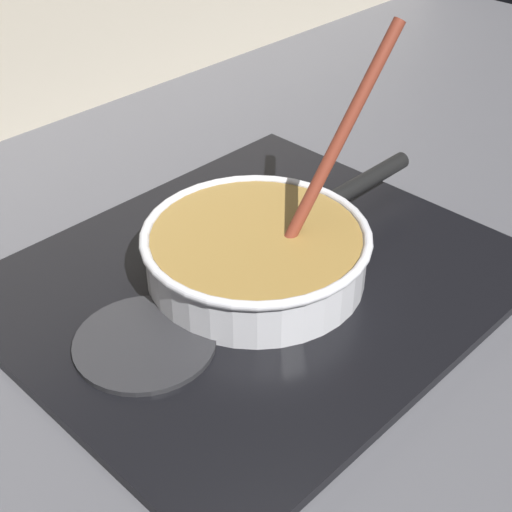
% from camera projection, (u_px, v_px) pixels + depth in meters
% --- Properties ---
extents(ground, '(2.40, 1.60, 0.04)m').
position_uv_depth(ground, '(418.00, 413.00, 0.72)').
color(ground, '#4C4C51').
extents(hob_plate, '(0.56, 0.48, 0.01)m').
position_uv_depth(hob_plate, '(256.00, 280.00, 0.85)').
color(hob_plate, black).
rests_on(hob_plate, ground).
extents(burner_ring, '(0.18, 0.18, 0.01)m').
position_uv_depth(burner_ring, '(256.00, 273.00, 0.85)').
color(burner_ring, '#592D0C').
rests_on(burner_ring, hob_plate).
extents(spare_burner, '(0.15, 0.15, 0.01)m').
position_uv_depth(spare_burner, '(145.00, 343.00, 0.75)').
color(spare_burner, '#262628').
rests_on(spare_burner, hob_plate).
extents(cooking_pan, '(0.41, 0.26, 0.27)m').
position_uv_depth(cooking_pan, '(258.00, 251.00, 0.83)').
color(cooking_pan, silver).
rests_on(cooking_pan, hob_plate).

